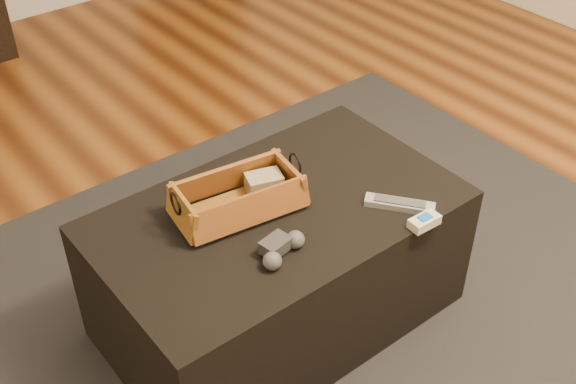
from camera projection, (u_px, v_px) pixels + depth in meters
floor at (302, 342)px, 2.15m from camera, size 5.00×5.50×0.01m
area_rug at (289, 325)px, 2.19m from camera, size 2.60×2.00×0.01m
ottoman at (278, 265)px, 2.09m from camera, size 1.00×0.60×0.42m
tv_remote at (235, 208)px, 1.93m from camera, size 0.19×0.05×0.02m
cloth_bundle at (264, 183)px, 1.99m from camera, size 0.11×0.09×0.05m
wicker_basket at (238, 198)px, 1.93m from camera, size 0.38×0.23×0.12m
game_controller at (281, 248)px, 1.80m from camera, size 0.15×0.10×0.05m
silver_remote at (400, 204)px, 1.96m from camera, size 0.15×0.18×0.02m
cream_gadget at (424, 221)px, 1.90m from camera, size 0.09×0.05×0.03m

